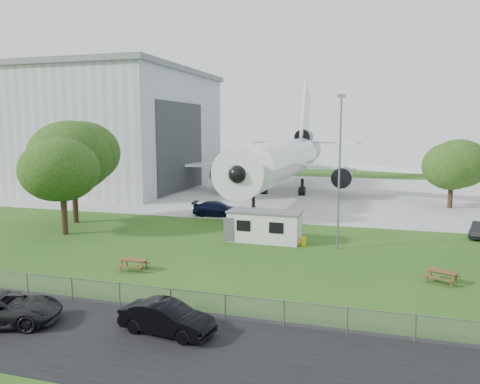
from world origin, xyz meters
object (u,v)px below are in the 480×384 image
(airliner, at_px, (284,158))
(site_cabin, at_px, (265,226))
(hangar, at_px, (71,129))
(picnic_east, at_px, (441,283))
(car_centre_sedan, at_px, (167,318))
(picnic_west, at_px, (134,270))

(airliner, height_order, site_cabin, airliner)
(hangar, bearing_deg, picnic_east, -34.36)
(hangar, bearing_deg, car_centre_sedan, -50.21)
(site_cabin, relative_size, picnic_west, 3.77)
(airliner, bearing_deg, site_cabin, -81.96)
(airliner, xyz_separation_m, picnic_west, (-2.51, -39.36, -5.27))
(hangar, bearing_deg, site_cabin, -35.91)
(picnic_west, relative_size, picnic_east, 1.00)
(hangar, xyz_separation_m, picnic_east, (53.13, -36.32, -9.41))
(hangar, height_order, airliner, hangar)
(picnic_west, xyz_separation_m, car_centre_sedan, (6.42, -8.37, 0.75))
(site_cabin, height_order, picnic_west, site_cabin)
(car_centre_sedan, bearing_deg, picnic_west, 45.19)
(airliner, xyz_separation_m, car_centre_sedan, (3.91, -47.74, -4.52))
(site_cabin, distance_m, car_centre_sedan, 18.88)
(hangar, xyz_separation_m, picnic_west, (33.46, -39.50, -9.41))
(hangar, relative_size, site_cabin, 6.34)
(airliner, xyz_separation_m, picnic_east, (17.16, -36.18, -5.27))
(site_cabin, xyz_separation_m, picnic_east, (13.08, -7.31, -1.31))
(picnic_east, bearing_deg, hangar, 170.41)
(car_centre_sedan, bearing_deg, site_cabin, 7.20)
(picnic_west, bearing_deg, hangar, 129.16)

